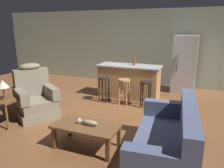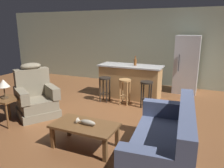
# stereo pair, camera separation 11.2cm
# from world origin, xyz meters

# --- Properties ---
(ground_plane) EXTENTS (12.00, 12.00, 0.00)m
(ground_plane) POSITION_xyz_m (0.00, 0.00, 0.00)
(ground_plane) COLOR brown
(back_wall) EXTENTS (12.00, 0.05, 2.60)m
(back_wall) POSITION_xyz_m (0.00, 3.12, 1.30)
(back_wall) COLOR #9EA88E
(back_wall) RESTS_ON ground_plane
(coffee_table) EXTENTS (1.10, 0.60, 0.42)m
(coffee_table) POSITION_xyz_m (0.21, -1.58, 0.36)
(coffee_table) COLOR brown
(coffee_table) RESTS_ON ground_plane
(fish_figurine) EXTENTS (0.34, 0.10, 0.10)m
(fish_figurine) POSITION_xyz_m (0.24, -1.58, 0.46)
(fish_figurine) COLOR #4C3823
(fish_figurine) RESTS_ON coffee_table
(couch) EXTENTS (1.01, 1.97, 0.94)m
(couch) POSITION_xyz_m (1.55, -1.53, 0.34)
(couch) COLOR #4C5675
(couch) RESTS_ON ground_plane
(recliner_near_lamp) EXTENTS (1.16, 1.16, 1.20)m
(recliner_near_lamp) POSITION_xyz_m (-1.57, -0.77, 0.42)
(recliner_near_lamp) COLOR #756B56
(recliner_near_lamp) RESTS_ON ground_plane
(end_table) EXTENTS (0.48, 0.48, 0.56)m
(end_table) POSITION_xyz_m (-1.77, -1.40, 0.46)
(end_table) COLOR brown
(end_table) RESTS_ON ground_plane
(table_lamp) EXTENTS (0.24, 0.24, 0.41)m
(table_lamp) POSITION_xyz_m (-1.78, -1.42, 0.87)
(table_lamp) COLOR #4C3823
(table_lamp) RESTS_ON end_table
(kitchen_island) EXTENTS (1.80, 0.70, 0.95)m
(kitchen_island) POSITION_xyz_m (0.00, 1.35, 0.48)
(kitchen_island) COLOR #AD7F4C
(kitchen_island) RESTS_ON ground_plane
(bar_stool_left) EXTENTS (0.32, 0.32, 0.68)m
(bar_stool_left) POSITION_xyz_m (-0.51, 0.72, 0.47)
(bar_stool_left) COLOR black
(bar_stool_left) RESTS_ON ground_plane
(bar_stool_middle) EXTENTS (0.32, 0.32, 0.68)m
(bar_stool_middle) POSITION_xyz_m (0.07, 0.72, 0.47)
(bar_stool_middle) COLOR #A87A47
(bar_stool_middle) RESTS_ON ground_plane
(bar_stool_right) EXTENTS (0.32, 0.32, 0.68)m
(bar_stool_right) POSITION_xyz_m (0.65, 0.72, 0.47)
(bar_stool_right) COLOR black
(bar_stool_right) RESTS_ON ground_plane
(refrigerator) EXTENTS (0.70, 0.69, 1.76)m
(refrigerator) POSITION_xyz_m (1.41, 2.55, 0.88)
(refrigerator) COLOR #B7B7BC
(refrigerator) RESTS_ON ground_plane
(bottle_tall_green) EXTENTS (0.08, 0.08, 0.26)m
(bottle_tall_green) POSITION_xyz_m (0.14, 1.35, 1.05)
(bottle_tall_green) COLOR brown
(bottle_tall_green) RESTS_ON kitchen_island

